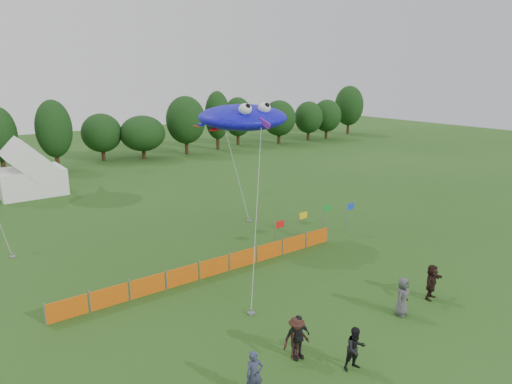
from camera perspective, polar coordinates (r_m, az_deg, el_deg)
ground at (r=21.36m, az=10.05°, el=-17.05°), size 160.00×160.00×0.00m
treeline at (r=59.53m, az=-21.68°, el=7.03°), size 104.57×8.78×8.36m
tent_right at (r=47.39m, az=-26.38°, el=2.11°), size 5.68×4.54×4.01m
barrier_fence at (r=26.26m, az=-5.26°, el=-9.28°), size 17.90×0.06×1.00m
flag_row at (r=31.27m, az=7.32°, el=-3.49°), size 6.73×0.65×2.30m
spectator_a at (r=17.26m, az=-0.20°, el=-21.87°), size 0.74×0.59×1.77m
spectator_b at (r=18.92m, az=12.33°, el=-18.59°), size 1.00×0.86×1.77m
spectator_c at (r=19.15m, az=5.05°, el=-17.73°), size 1.28×0.87×1.83m
spectator_d at (r=19.16m, az=5.21°, el=-17.60°), size 1.17×0.63×1.89m
spectator_e at (r=23.07m, az=17.82°, el=-12.33°), size 1.05×0.83×1.89m
spectator_f at (r=25.07m, az=21.10°, el=-10.44°), size 1.78×0.92×1.84m
stingray_kite at (r=31.18m, az=-2.01°, el=9.34°), size 9.87×17.53×9.34m
small_kite_white at (r=41.96m, az=-3.26°, el=5.48°), size 5.28×10.95×6.88m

